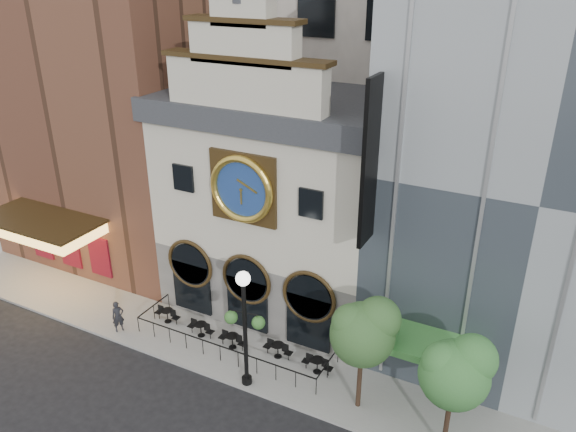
{
  "coord_description": "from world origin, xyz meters",
  "views": [
    {
      "loc": [
        13.49,
        -17.43,
        18.55
      ],
      "look_at": [
        1.35,
        6.0,
        6.52
      ],
      "focal_mm": 35.0,
      "sensor_mm": 36.0,
      "label": 1
    }
  ],
  "objects_px": {
    "bistro_1": "(201,328)",
    "bistro_4": "(317,364)",
    "tree_right": "(456,370)",
    "bistro_2": "(232,340)",
    "tree_left": "(364,330)",
    "pedestrian": "(118,317)",
    "bistro_3": "(278,349)",
    "bistro_0": "(167,315)",
    "lamppost": "(245,317)"
  },
  "relations": [
    {
      "from": "bistro_1",
      "to": "bistro_4",
      "type": "bearing_deg",
      "value": 1.7
    },
    {
      "from": "tree_right",
      "to": "bistro_2",
      "type": "bearing_deg",
      "value": 172.11
    },
    {
      "from": "bistro_1",
      "to": "tree_right",
      "type": "bearing_deg",
      "value": -7.03
    },
    {
      "from": "tree_left",
      "to": "pedestrian",
      "type": "bearing_deg",
      "value": -177.08
    },
    {
      "from": "bistro_3",
      "to": "pedestrian",
      "type": "height_order",
      "value": "pedestrian"
    },
    {
      "from": "bistro_0",
      "to": "lamppost",
      "type": "height_order",
      "value": "lamppost"
    },
    {
      "from": "bistro_3",
      "to": "lamppost",
      "type": "relative_size",
      "value": 0.26
    },
    {
      "from": "bistro_3",
      "to": "pedestrian",
      "type": "bearing_deg",
      "value": -167.1
    },
    {
      "from": "bistro_4",
      "to": "bistro_3",
      "type": "bearing_deg",
      "value": 176.22
    },
    {
      "from": "bistro_4",
      "to": "lamppost",
      "type": "height_order",
      "value": "lamppost"
    },
    {
      "from": "tree_left",
      "to": "bistro_0",
      "type": "bearing_deg",
      "value": 174.4
    },
    {
      "from": "bistro_0",
      "to": "tree_left",
      "type": "distance_m",
      "value": 12.42
    },
    {
      "from": "bistro_1",
      "to": "bistro_3",
      "type": "relative_size",
      "value": 1.0
    },
    {
      "from": "bistro_3",
      "to": "bistro_4",
      "type": "distance_m",
      "value": 2.27
    },
    {
      "from": "bistro_0",
      "to": "bistro_2",
      "type": "height_order",
      "value": "same"
    },
    {
      "from": "bistro_2",
      "to": "bistro_3",
      "type": "xyz_separation_m",
      "value": [
        2.46,
        0.43,
        0.0
      ]
    },
    {
      "from": "tree_right",
      "to": "bistro_0",
      "type": "bearing_deg",
      "value": 173.31
    },
    {
      "from": "lamppost",
      "to": "tree_left",
      "type": "distance_m",
      "value": 5.41
    },
    {
      "from": "pedestrian",
      "to": "lamppost",
      "type": "height_order",
      "value": "lamppost"
    },
    {
      "from": "pedestrian",
      "to": "lamppost",
      "type": "xyz_separation_m",
      "value": [
        8.34,
        -0.39,
        2.88
      ]
    },
    {
      "from": "bistro_1",
      "to": "bistro_4",
      "type": "height_order",
      "value": "same"
    },
    {
      "from": "pedestrian",
      "to": "tree_right",
      "type": "height_order",
      "value": "tree_right"
    },
    {
      "from": "tree_right",
      "to": "bistro_3",
      "type": "bearing_deg",
      "value": 167.33
    },
    {
      "from": "pedestrian",
      "to": "tree_left",
      "type": "xyz_separation_m",
      "value": [
        13.63,
        0.69,
        3.24
      ]
    },
    {
      "from": "tree_left",
      "to": "bistro_4",
      "type": "bearing_deg",
      "value": 156.31
    },
    {
      "from": "bistro_1",
      "to": "tree_left",
      "type": "bearing_deg",
      "value": -5.8
    },
    {
      "from": "bistro_2",
      "to": "lamppost",
      "type": "distance_m",
      "value": 4.37
    },
    {
      "from": "bistro_0",
      "to": "lamppost",
      "type": "xyz_separation_m",
      "value": [
        6.52,
        -2.24,
        3.31
      ]
    },
    {
      "from": "bistro_1",
      "to": "pedestrian",
      "type": "relative_size",
      "value": 0.88
    },
    {
      "from": "bistro_3",
      "to": "bistro_0",
      "type": "bearing_deg",
      "value": -178.78
    },
    {
      "from": "bistro_0",
      "to": "lamppost",
      "type": "distance_m",
      "value": 7.65
    },
    {
      "from": "bistro_1",
      "to": "pedestrian",
      "type": "height_order",
      "value": "pedestrian"
    },
    {
      "from": "tree_left",
      "to": "bistro_3",
      "type": "bearing_deg",
      "value": 165.08
    },
    {
      "from": "bistro_4",
      "to": "tree_left",
      "type": "xyz_separation_m",
      "value": [
        2.63,
        -1.16,
        3.67
      ]
    },
    {
      "from": "bistro_0",
      "to": "lamppost",
      "type": "relative_size",
      "value": 0.26
    },
    {
      "from": "lamppost",
      "to": "bistro_3",
      "type": "bearing_deg",
      "value": 71.23
    },
    {
      "from": "bistro_1",
      "to": "lamppost",
      "type": "bearing_deg",
      "value": -26.36
    },
    {
      "from": "pedestrian",
      "to": "tree_left",
      "type": "relative_size",
      "value": 0.32
    },
    {
      "from": "pedestrian",
      "to": "tree_left",
      "type": "height_order",
      "value": "tree_left"
    },
    {
      "from": "bistro_0",
      "to": "bistro_2",
      "type": "xyz_separation_m",
      "value": [
        4.45,
        -0.28,
        0.0
      ]
    },
    {
      "from": "bistro_0",
      "to": "tree_left",
      "type": "relative_size",
      "value": 0.28
    },
    {
      "from": "bistro_3",
      "to": "bistro_1",
      "type": "bearing_deg",
      "value": -175.55
    },
    {
      "from": "pedestrian",
      "to": "bistro_1",
      "type": "bearing_deg",
      "value": -37.8
    },
    {
      "from": "tree_left",
      "to": "tree_right",
      "type": "height_order",
      "value": "tree_left"
    },
    {
      "from": "lamppost",
      "to": "pedestrian",
      "type": "bearing_deg",
      "value": 167.97
    },
    {
      "from": "bistro_4",
      "to": "tree_right",
      "type": "relative_size",
      "value": 0.28
    },
    {
      "from": "lamppost",
      "to": "bistro_0",
      "type": "bearing_deg",
      "value": 151.67
    },
    {
      "from": "bistro_3",
      "to": "pedestrian",
      "type": "xyz_separation_m",
      "value": [
        -8.73,
        -2.0,
        0.43
      ]
    },
    {
      "from": "bistro_2",
      "to": "lamppost",
      "type": "height_order",
      "value": "lamppost"
    },
    {
      "from": "bistro_0",
      "to": "bistro_3",
      "type": "height_order",
      "value": "same"
    }
  ]
}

